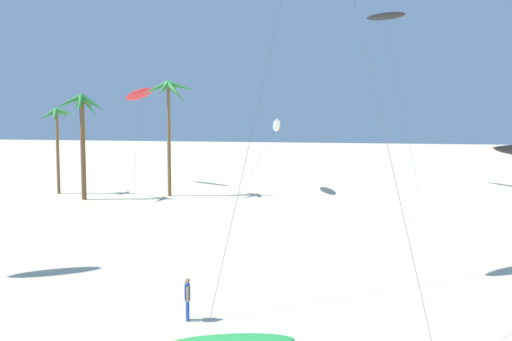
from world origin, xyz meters
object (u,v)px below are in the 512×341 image
Objects in this scene: palm_tree_2 at (82,118)px; palm_tree_0 at (57,122)px; flying_kite_5 at (277,125)px; flying_kite_2 at (138,94)px; person_foreground_walker at (187,297)px; flying_kite_3 at (385,16)px; palm_tree_1 at (168,98)px.

palm_tree_0 is at bearing 143.99° from palm_tree_2.
palm_tree_2 is 1.04× the size of flying_kite_5.
flying_kite_5 is (16.06, 9.19, -0.81)m from palm_tree_2.
palm_tree_2 is 12.34m from flying_kite_2.
flying_kite_2 is at bearing 88.08° from palm_tree_2.
person_foreground_walker is (3.22, -38.43, -5.65)m from flying_kite_5.
flying_kite_2 reaches higher than flying_kite_5.
palm_tree_0 is 34.48m from flying_kite_3.
palm_tree_1 is 10.47m from flying_kite_2.
flying_kite_2 is 16.24m from flying_kite_5.
palm_tree_2 is at bearing -150.52° from flying_kite_3.
person_foreground_walker is at bearing -69.22° from palm_tree_1.
palm_tree_1 is 0.89× the size of flying_kite_2.
palm_tree_0 is 10.52m from flying_kite_2.
flying_kite_2 reaches higher than person_foreground_walker.
flying_kite_3 is (26.35, 14.90, 10.27)m from palm_tree_2.
person_foreground_walker is at bearing -53.97° from palm_tree_0.
flying_kite_2 is 46.30m from person_foreground_walker.
palm_tree_2 is 18.52m from flying_kite_5.
palm_tree_1 is 1.13× the size of palm_tree_2.
palm_tree_0 is 0.46× the size of flying_kite_3.
palm_tree_1 is 1.18× the size of flying_kite_5.
palm_tree_1 is at bearing 110.78° from person_foreground_walker.
flying_kite_5 is at bearing 16.80° from palm_tree_0.
palm_tree_2 is 35.62m from person_foreground_walker.
palm_tree_0 is 5.24m from palm_tree_2.
flying_kite_3 is (19.60, 11.11, 8.47)m from palm_tree_1.
flying_kite_5 is at bearing -10.52° from flying_kite_2.
person_foreground_walker is at bearing -65.46° from flying_kite_2.
palm_tree_1 is 6.54× the size of person_foreground_walker.
flying_kite_3 is (25.95, 2.80, 7.88)m from flying_kite_2.
flying_kite_2 is at bearing 169.48° from flying_kite_5.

